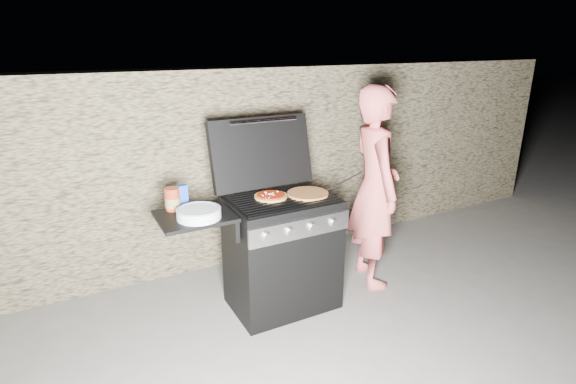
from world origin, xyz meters
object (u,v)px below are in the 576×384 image
sauce_jar (172,199)px  person (375,188)px  gas_grill (253,260)px  pizza_topped (271,196)px

sauce_jar → person: bearing=-5.4°
sauce_jar → gas_grill: bearing=-16.8°
pizza_topped → person: 0.95m
sauce_jar → person: size_ratio=0.09×
gas_grill → person: 1.19m
pizza_topped → person: (0.94, -0.05, -0.07)m
pizza_topped → sauce_jar: (-0.71, 0.11, 0.06)m
sauce_jar → person: person is taller
gas_grill → sauce_jar: size_ratio=8.38×
gas_grill → person: size_ratio=0.78×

